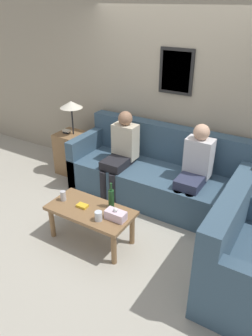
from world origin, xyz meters
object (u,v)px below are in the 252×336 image
(coffee_table, at_px, (91,214))
(wine_bottle, at_px, (111,198))
(drinking_glass, at_px, (99,216))
(couch_main, at_px, (157,175))
(person_right, at_px, (195,168))
(person_left, at_px, (121,151))

(coffee_table, height_order, wine_bottle, wine_bottle)
(wine_bottle, xyz_separation_m, drinking_glass, (0.02, -0.28, -0.07))
(coffee_table, distance_m, wine_bottle, 0.31)
(couch_main, height_order, person_right, person_right)
(couch_main, distance_m, coffee_table, 1.29)
(drinking_glass, bearing_deg, couch_main, 89.71)
(coffee_table, distance_m, drinking_glass, 0.26)
(couch_main, bearing_deg, coffee_table, -99.27)
(coffee_table, height_order, person_left, person_left)
(person_right, bearing_deg, couch_main, 166.54)
(drinking_glass, xyz_separation_m, person_left, (-0.48, 1.21, 0.17))
(coffee_table, bearing_deg, drinking_glass, -30.84)
(drinking_glass, bearing_deg, wine_bottle, 94.54)
(wine_bottle, bearing_deg, drinking_glass, -85.46)
(coffee_table, relative_size, person_left, 0.83)
(coffee_table, relative_size, drinking_glass, 9.29)
(wine_bottle, bearing_deg, person_right, 57.72)
(coffee_table, distance_m, person_left, 1.17)
(couch_main, xyz_separation_m, person_right, (0.58, -0.14, 0.33))
(wine_bottle, distance_m, drinking_glass, 0.29)
(drinking_glass, xyz_separation_m, person_right, (0.59, 1.26, 0.18))
(couch_main, distance_m, person_left, 0.61)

